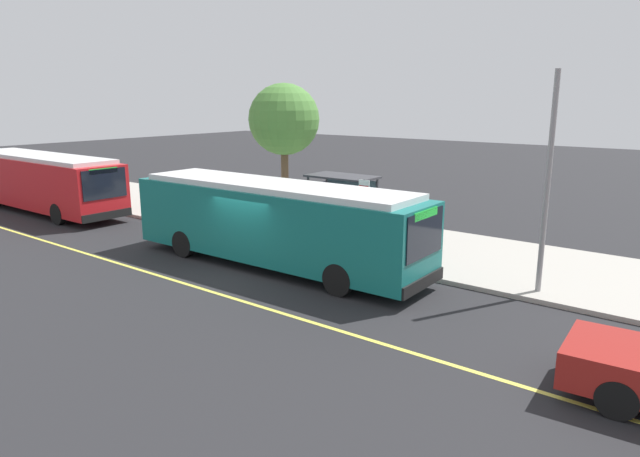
{
  "coord_description": "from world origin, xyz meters",
  "views": [
    {
      "loc": [
        13.15,
        -13.01,
        5.76
      ],
      "look_at": [
        1.94,
        1.51,
        1.49
      ],
      "focal_mm": 31.5,
      "sensor_mm": 36.0,
      "label": 1
    }
  ],
  "objects_px": {
    "waiting_bench": "(348,223)",
    "route_sign_post": "(364,207)",
    "transit_bus_second": "(42,181)",
    "transit_bus_main": "(274,221)"
  },
  "relations": [
    {
      "from": "route_sign_post",
      "to": "waiting_bench",
      "type": "bearing_deg",
      "value": 134.48
    },
    {
      "from": "transit_bus_main",
      "to": "route_sign_post",
      "type": "relative_size",
      "value": 4.13
    },
    {
      "from": "transit_bus_main",
      "to": "transit_bus_second",
      "type": "height_order",
      "value": "same"
    },
    {
      "from": "transit_bus_main",
      "to": "transit_bus_second",
      "type": "bearing_deg",
      "value": -179.7
    },
    {
      "from": "transit_bus_second",
      "to": "waiting_bench",
      "type": "bearing_deg",
      "value": 17.73
    },
    {
      "from": "transit_bus_second",
      "to": "route_sign_post",
      "type": "bearing_deg",
      "value": 8.45
    },
    {
      "from": "waiting_bench",
      "to": "route_sign_post",
      "type": "height_order",
      "value": "route_sign_post"
    },
    {
      "from": "transit_bus_main",
      "to": "transit_bus_second",
      "type": "xyz_separation_m",
      "value": [
        -15.98,
        -0.08,
        0.0
      ]
    },
    {
      "from": "transit_bus_second",
      "to": "waiting_bench",
      "type": "xyz_separation_m",
      "value": [
        15.68,
        5.01,
        -0.98
      ]
    },
    {
      "from": "transit_bus_second",
      "to": "waiting_bench",
      "type": "distance_m",
      "value": 16.49
    }
  ]
}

